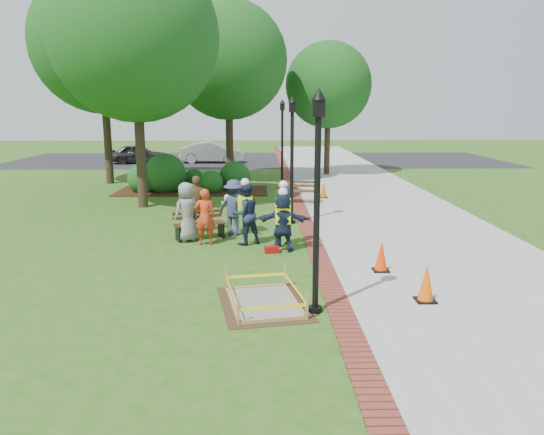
{
  "coord_description": "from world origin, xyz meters",
  "views": [
    {
      "loc": [
        0.2,
        -12.74,
        3.93
      ],
      "look_at": [
        0.5,
        1.2,
        1.0
      ],
      "focal_mm": 35.0,
      "sensor_mm": 36.0,
      "label": 1
    }
  ],
  "objects_px": {
    "cone_front": "(426,284)",
    "hivis_worker_b": "(283,213)",
    "wet_concrete_pad": "(264,293)",
    "hivis_worker_c": "(245,212)",
    "hivis_worker_a": "(283,220)",
    "bench_near": "(200,230)",
    "lamp_near": "(317,186)"
  },
  "relations": [
    {
      "from": "wet_concrete_pad",
      "to": "hivis_worker_a",
      "type": "relative_size",
      "value": 1.44
    },
    {
      "from": "hivis_worker_b",
      "to": "lamp_near",
      "type": "bearing_deg",
      "value": -85.38
    },
    {
      "from": "wet_concrete_pad",
      "to": "hivis_worker_b",
      "type": "relative_size",
      "value": 1.36
    },
    {
      "from": "cone_front",
      "to": "hivis_worker_c",
      "type": "relative_size",
      "value": 0.42
    },
    {
      "from": "hivis_worker_b",
      "to": "hivis_worker_c",
      "type": "distance_m",
      "value": 1.09
    },
    {
      "from": "hivis_worker_a",
      "to": "lamp_near",
      "type": "bearing_deg",
      "value": -84.21
    },
    {
      "from": "wet_concrete_pad",
      "to": "hivis_worker_b",
      "type": "xyz_separation_m",
      "value": [
        0.59,
        4.66,
        0.7
      ]
    },
    {
      "from": "cone_front",
      "to": "hivis_worker_b",
      "type": "xyz_separation_m",
      "value": [
        -2.72,
        4.61,
        0.55
      ]
    },
    {
      "from": "bench_near",
      "to": "cone_front",
      "type": "distance_m",
      "value": 7.5
    },
    {
      "from": "hivis_worker_a",
      "to": "cone_front",
      "type": "bearing_deg",
      "value": -55.08
    },
    {
      "from": "cone_front",
      "to": "hivis_worker_b",
      "type": "distance_m",
      "value": 5.38
    },
    {
      "from": "bench_near",
      "to": "hivis_worker_c",
      "type": "bearing_deg",
      "value": -24.82
    },
    {
      "from": "lamp_near",
      "to": "hivis_worker_c",
      "type": "relative_size",
      "value": 2.2
    },
    {
      "from": "lamp_near",
      "to": "hivis_worker_a",
      "type": "xyz_separation_m",
      "value": [
        -0.45,
        4.42,
        -1.59
      ]
    },
    {
      "from": "wet_concrete_pad",
      "to": "bench_near",
      "type": "distance_m",
      "value": 5.76
    },
    {
      "from": "wet_concrete_pad",
      "to": "hivis_worker_a",
      "type": "bearing_deg",
      "value": 82.12
    },
    {
      "from": "wet_concrete_pad",
      "to": "hivis_worker_c",
      "type": "distance_m",
      "value": 4.87
    },
    {
      "from": "cone_front",
      "to": "hivis_worker_b",
      "type": "bearing_deg",
      "value": 120.55
    },
    {
      "from": "hivis_worker_b",
      "to": "hivis_worker_a",
      "type": "bearing_deg",
      "value": -93.33
    },
    {
      "from": "lamp_near",
      "to": "hivis_worker_a",
      "type": "relative_size",
      "value": 2.39
    },
    {
      "from": "wet_concrete_pad",
      "to": "cone_front",
      "type": "distance_m",
      "value": 3.32
    },
    {
      "from": "cone_front",
      "to": "lamp_near",
      "type": "height_order",
      "value": "lamp_near"
    },
    {
      "from": "bench_near",
      "to": "cone_front",
      "type": "relative_size",
      "value": 2.0
    },
    {
      "from": "bench_near",
      "to": "hivis_worker_a",
      "type": "xyz_separation_m",
      "value": [
        2.45,
        -1.44,
        0.62
      ]
    },
    {
      "from": "cone_front",
      "to": "lamp_near",
      "type": "bearing_deg",
      "value": -168.68
    },
    {
      "from": "wet_concrete_pad",
      "to": "lamp_near",
      "type": "xyz_separation_m",
      "value": [
        1.0,
        -0.42,
        2.25
      ]
    },
    {
      "from": "cone_front",
      "to": "hivis_worker_b",
      "type": "relative_size",
      "value": 0.43
    },
    {
      "from": "bench_near",
      "to": "hivis_worker_a",
      "type": "bearing_deg",
      "value": -30.42
    },
    {
      "from": "hivis_worker_b",
      "to": "cone_front",
      "type": "bearing_deg",
      "value": -59.45
    },
    {
      "from": "wet_concrete_pad",
      "to": "cone_front",
      "type": "bearing_deg",
      "value": 0.82
    },
    {
      "from": "bench_near",
      "to": "lamp_near",
      "type": "relative_size",
      "value": 0.38
    },
    {
      "from": "cone_front",
      "to": "hivis_worker_a",
      "type": "height_order",
      "value": "hivis_worker_a"
    }
  ]
}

